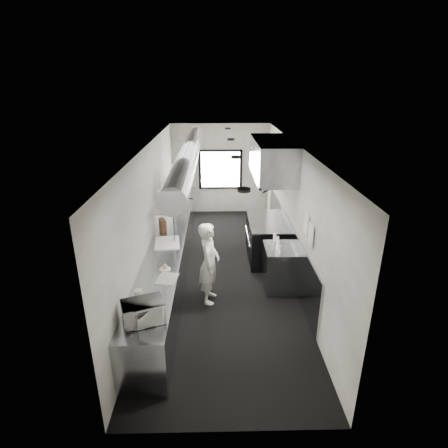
{
  "coord_description": "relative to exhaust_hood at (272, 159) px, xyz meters",
  "views": [
    {
      "loc": [
        -0.13,
        -7.15,
        3.98
      ],
      "look_at": [
        0.02,
        -0.2,
        1.22
      ],
      "focal_mm": 28.96,
      "sensor_mm": 36.0,
      "label": 1
    }
  ],
  "objects": [
    {
      "name": "squeeze_bottle_a",
      "position": [
        -0.03,
        -1.65,
        -1.41
      ],
      "size": [
        0.07,
        0.07,
        0.17
      ],
      "primitive_type": "cylinder",
      "rotation": [
        0.0,
        0.0,
        -0.17
      ],
      "color": "white",
      "rests_on": "bottle_station"
    },
    {
      "name": "squeeze_bottle_c",
      "position": [
        -0.03,
        -1.42,
        -1.4
      ],
      "size": [
        0.07,
        0.07,
        0.17
      ],
      "primitive_type": "cylinder",
      "rotation": [
        0.0,
        0.0,
        -0.28
      ],
      "color": "white",
      "rests_on": "bottle_station"
    },
    {
      "name": "cutting_board",
      "position": [
        -2.24,
        -1.13,
        -1.48
      ],
      "size": [
        0.56,
        0.71,
        0.02
      ],
      "primitive_type": "cube",
      "rotation": [
        0.0,
        0.0,
        0.12
      ],
      "color": "white",
      "rests_on": "prep_counter"
    },
    {
      "name": "ceiling",
      "position": [
        -1.1,
        -0.7,
        0.41
      ],
      "size": [
        3.0,
        8.0,
        0.01
      ],
      "primitive_type": "cube",
      "color": "silver",
      "rests_on": "wall_back"
    },
    {
      "name": "wall_front",
      "position": [
        -1.1,
        -4.7,
        -0.99
      ],
      "size": [
        3.0,
        0.02,
        2.8
      ],
      "primitive_type": "cube",
      "color": "silver",
      "rests_on": "floor"
    },
    {
      "name": "service_window",
      "position": [
        -1.1,
        3.26,
        -0.99
      ],
      "size": [
        1.36,
        0.05,
        1.25
      ],
      "color": "white",
      "rests_on": "wall_back"
    },
    {
      "name": "deli_tub_b",
      "position": [
        -2.45,
        -3.05,
        -1.45
      ],
      "size": [
        0.16,
        0.16,
        0.09
      ],
      "primitive_type": "cylinder",
      "rotation": [
        0.0,
        0.0,
        -0.32
      ],
      "color": "beige",
      "rests_on": "prep_counter"
    },
    {
      "name": "small_plate",
      "position": [
        -2.14,
        -2.24,
        -1.48
      ],
      "size": [
        0.24,
        0.24,
        0.02
      ],
      "primitive_type": "cylinder",
      "rotation": [
        0.0,
        0.0,
        -0.27
      ],
      "color": "white",
      "rests_on": "prep_counter"
    },
    {
      "name": "hvac_duct",
      "position": [
        -1.8,
        -0.3,
        0.16
      ],
      "size": [
        0.4,
        6.4,
        0.4
      ],
      "primitive_type": "cylinder",
      "rotation": [
        1.57,
        0.0,
        0.0
      ],
      "color": "#97989F",
      "rests_on": "ceiling"
    },
    {
      "name": "wall_right",
      "position": [
        0.4,
        -0.7,
        -0.99
      ],
      "size": [
        0.02,
        8.0,
        2.8
      ],
      "primitive_type": "cube",
      "color": "silver",
      "rests_on": "floor"
    },
    {
      "name": "notice_sheet_a",
      "position": [
        0.37,
        -1.9,
        -0.79
      ],
      "size": [
        0.02,
        0.28,
        0.38
      ],
      "primitive_type": "cube",
      "color": "white",
      "rests_on": "wall_right"
    },
    {
      "name": "pass_shelf",
      "position": [
        -2.29,
        0.3,
        -0.86
      ],
      "size": [
        0.45,
        3.0,
        0.68
      ],
      "color": "gray",
      "rests_on": "prep_counter"
    },
    {
      "name": "squeeze_bottle_d",
      "position": [
        -0.01,
        -1.26,
        -1.4
      ],
      "size": [
        0.07,
        0.07,
        0.18
      ],
      "primitive_type": "cylinder",
      "rotation": [
        0.0,
        0.0,
        -0.25
      ],
      "color": "white",
      "rests_on": "bottle_station"
    },
    {
      "name": "prep_counter",
      "position": [
        -2.25,
        -1.2,
        -1.94
      ],
      "size": [
        0.7,
        6.0,
        0.9
      ],
      "primitive_type": "cube",
      "color": "gray",
      "rests_on": "floor"
    },
    {
      "name": "knife_block",
      "position": [
        -2.41,
        -0.48,
        -1.36
      ],
      "size": [
        0.2,
        0.27,
        0.27
      ],
      "primitive_type": "cube",
      "rotation": [
        0.0,
        0.0,
        0.41
      ],
      "color": "brown",
      "rests_on": "prep_counter"
    },
    {
      "name": "plate_stack_b",
      "position": [
        -2.32,
        -0.12,
        -0.68
      ],
      "size": [
        0.24,
        0.24,
        0.28
      ],
      "primitive_type": "cylinder",
      "rotation": [
        0.0,
        0.0,
        0.1
      ],
      "color": "white",
      "rests_on": "pass_shelf"
    },
    {
      "name": "newspaper",
      "position": [
        -2.06,
        -2.56,
        -1.49
      ],
      "size": [
        0.38,
        0.44,
        0.01
      ],
      "primitive_type": "cube",
      "rotation": [
        0.0,
        0.0,
        -0.16
      ],
      "color": "silver",
      "rests_on": "prep_counter"
    },
    {
      "name": "plate_stack_d",
      "position": [
        -2.31,
        1.05,
        -0.65
      ],
      "size": [
        0.27,
        0.27,
        0.33
      ],
      "primitive_type": "cylinder",
      "rotation": [
        0.0,
        0.0,
        -0.3
      ],
      "color": "white",
      "rests_on": "pass_shelf"
    },
    {
      "name": "wall_back",
      "position": [
        -1.1,
        3.3,
        -0.99
      ],
      "size": [
        3.0,
        0.02,
        2.8
      ],
      "primitive_type": "cube",
      "color": "silver",
      "rests_on": "floor"
    },
    {
      "name": "deli_tub_a",
      "position": [
        -2.39,
        -3.34,
        -1.45
      ],
      "size": [
        0.13,
        0.13,
        0.09
      ],
      "primitive_type": "cylinder",
      "rotation": [
        0.0,
        0.0,
        -0.07
      ],
      "color": "beige",
      "rests_on": "prep_counter"
    },
    {
      "name": "notice_sheet_b",
      "position": [
        0.37,
        -2.25,
        -0.84
      ],
      "size": [
        0.02,
        0.28,
        0.38
      ],
      "primitive_type": "cube",
      "color": "white",
      "rests_on": "wall_right"
    },
    {
      "name": "plate_stack_a",
      "position": [
        -2.32,
        -0.33,
        -0.7
      ],
      "size": [
        0.26,
        0.26,
        0.25
      ],
      "primitive_type": "cylinder",
      "rotation": [
        0.0,
        0.0,
        0.29
      ],
      "color": "white",
      "rests_on": "pass_shelf"
    },
    {
      "name": "wall_left",
      "position": [
        -2.6,
        -0.7,
        -0.99
      ],
      "size": [
        0.02,
        8.0,
        2.8
      ],
      "primitive_type": "cube",
      "color": "silver",
      "rests_on": "floor"
    },
    {
      "name": "range",
      "position": [
        -0.06,
        0.0,
        -1.92
      ],
      "size": [
        0.88,
        1.6,
        0.94
      ],
      "color": "black",
      "rests_on": "floor"
    },
    {
      "name": "plate_stack_c",
      "position": [
        -2.29,
        0.58,
        -0.66
      ],
      "size": [
        0.26,
        0.26,
        0.32
      ],
      "primitive_type": "cylinder",
      "rotation": [
        0.0,
        0.0,
        -0.16
      ],
      "color": "white",
      "rests_on": "pass_shelf"
    },
    {
      "name": "pastry",
      "position": [
        -2.14,
        -2.24,
        -1.43
      ],
      "size": [
        0.09,
        0.09,
        0.09
      ],
      "primitive_type": "sphere",
      "color": "tan",
      "rests_on": "small_plate"
    },
    {
      "name": "exhaust_hood",
      "position": [
        0.0,
        0.0,
        0.0
      ],
      "size": [
        0.81,
        2.2,
        0.88
      ],
      "color": "gray",
      "rests_on": "ceiling"
    },
    {
      "name": "bottle_station",
      "position": [
        0.05,
        -1.4,
        -1.94
      ],
      "size": [
        0.65,
        0.8,
        0.9
      ],
      "primitive_type": "cube",
      "color": "gray",
      "rests_on": "floor"
    },
    {
      "name": "floor",
      "position": [
        -1.1,
        -0.7,
        -2.39
      ],
      "size": [
        3.0,
        8.0,
        0.01
      ],
      "primitive_type": "cube",
      "color": "black",
      "rests_on": "ground"
    },
    {
      "name": "microwave",
      "position": [
        -2.24,
        -3.7,
        -1.34
      ],
      "size": [
        0.62,
        0.55,
        0.31
      ],
      "primitive_type": "imported",
      "rotation": [
        0.0,
        0.0,
        0.36
      ],
      "color": "silver",
      "rests_on": "prep_counter"
    },
    {
      "name": "line_cook",
      "position": [
        -1.38,
        -1.83,
        -1.59
      ],
      "size": [
        0.44,
        0.62,
        1.6
      ],
      "primitive_type": "imported",
      "rotation": [
        0.0,
        0.0,
        1.48
      ],
      "color": "silver",
      "rests_on": "floor"
    },
    {
      "name": "squeeze_bottle_e",
      "position": [
        -0.03,
        -1.07,
        -1.4
      ],
      "size": [
        0.07,
        0.07,
        0.18
      ],
      "primitive_type": "cylinder",
      "rotation": [
        0.0,
        0.0,
        0.14
      ],
      "color": "white",
      "rests_on": "bottle_station"
    },
    {
      "name": "squeeze_bottle_b",
      "position": [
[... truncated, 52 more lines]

